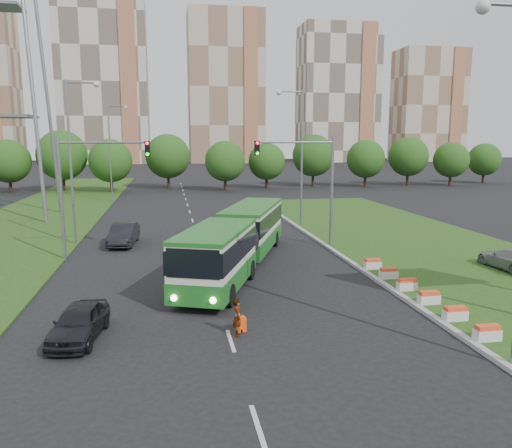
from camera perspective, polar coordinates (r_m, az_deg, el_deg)
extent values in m
plane|color=black|center=(26.11, 2.03, -7.71)|extent=(360.00, 360.00, 0.00)
cube|color=#204213|center=(37.95, 18.98, -2.63)|extent=(14.00, 60.00, 0.15)
cube|color=#9C9C9C|center=(35.14, 8.99, -3.14)|extent=(0.30, 60.00, 0.18)
cube|color=#204213|center=(51.58, -24.22, 0.14)|extent=(12.00, 110.00, 0.10)
cylinder|color=slate|center=(36.49, 8.66, 3.56)|extent=(0.20, 0.20, 8.00)
cylinder|color=slate|center=(35.51, 4.54, 9.30)|extent=(5.50, 0.14, 0.14)
cube|color=black|center=(34.92, 0.11, 8.67)|extent=(0.32, 0.32, 1.00)
cylinder|color=slate|center=(34.26, -21.36, 2.62)|extent=(0.20, 0.20, 8.00)
cylinder|color=slate|center=(33.62, -17.08, 8.90)|extent=(5.50, 0.14, 0.14)
cube|color=black|center=(33.40, -12.32, 8.41)|extent=(0.32, 0.32, 1.00)
cube|color=beige|center=(176.44, -17.00, 15.13)|extent=(28.00, 15.00, 52.00)
cube|color=#BCAB97|center=(176.39, -3.50, 15.19)|extent=(25.00, 15.00, 50.00)
cube|color=beige|center=(185.16, 9.30, 14.35)|extent=(27.00, 15.00, 47.00)
cube|color=#BCAB97|center=(199.06, 19.07, 12.61)|extent=(24.00, 14.00, 40.00)
cube|color=beige|center=(25.49, -1.08, -3.80)|extent=(2.66, 7.34, 2.87)
cube|color=beige|center=(34.63, -3.50, -0.24)|extent=(2.66, 8.93, 2.87)
cylinder|color=black|center=(29.66, -2.38, -2.00)|extent=(2.66, 1.33, 2.66)
cube|color=#1C631F|center=(25.73, -1.07, -5.88)|extent=(2.74, 7.39, 1.01)
cube|color=#1C631F|center=(34.81, -3.49, -1.79)|extent=(2.74, 8.99, 1.01)
cube|color=black|center=(25.38, -1.08, -2.75)|extent=(2.74, 7.39, 1.12)
cube|color=black|center=(34.55, -3.51, 0.54)|extent=(2.74, 8.99, 1.12)
imported|color=black|center=(21.11, -19.56, -10.54)|extent=(2.21, 4.30, 1.40)
imported|color=black|center=(38.52, -14.89, -1.15)|extent=(2.17, 5.00, 1.60)
imported|color=gray|center=(33.31, 27.08, -3.56)|extent=(2.08, 4.54, 1.29)
imported|color=gray|center=(20.26, -2.14, -10.62)|extent=(0.38, 0.57, 1.54)
cube|color=#FC4E0D|center=(20.85, -1.73, -11.37)|extent=(0.36, 0.31, 0.62)
cylinder|color=black|center=(20.80, -1.66, -12.13)|extent=(0.04, 0.14, 0.14)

